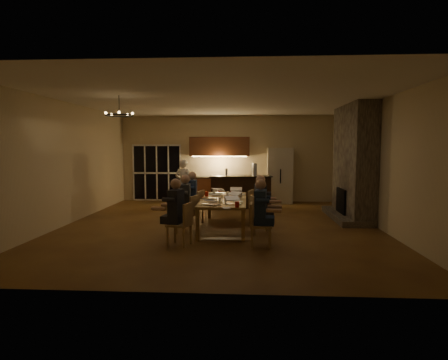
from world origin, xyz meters
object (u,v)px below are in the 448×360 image
at_px(can_cola, 219,190).
at_px(dining_table, 224,214).
at_px(chandelier, 119,115).
at_px(refrigerator, 280,175).
at_px(chair_left_near, 179,224).
at_px(laptop_a, 212,200).
at_px(mug_mid, 228,194).
at_px(bar_island, 240,192).
at_px(person_left_far, 192,197).
at_px(plate_left, 206,204).
at_px(redcup_far, 232,190).
at_px(bar_bottle, 226,172).
at_px(can_right, 241,195).
at_px(plate_near, 238,201).
at_px(person_right_near, 261,213).
at_px(chair_left_far, 194,207).
at_px(redcup_mid, 207,194).
at_px(chair_left_mid, 187,214).
at_px(person_left_near, 176,212).
at_px(laptop_b, 233,199).
at_px(laptop_e, 220,189).
at_px(laptop_f, 236,190).
at_px(person_right_mid, 260,204).
at_px(mug_back, 214,192).
at_px(mug_front, 220,199).
at_px(person_left_mid, 186,204).
at_px(standing_person, 183,183).
at_px(laptop_c, 215,194).
at_px(bar_blender, 254,169).
at_px(laptop_d, 233,194).
at_px(redcup_near, 237,204).
at_px(can_silver, 226,200).
at_px(chair_right_far, 258,207).
at_px(plate_far, 240,194).

bearing_deg(can_cola, dining_table, -81.02).
bearing_deg(chandelier, refrigerator, 51.46).
height_order(chair_left_near, laptop_a, laptop_a).
bearing_deg(mug_mid, bar_island, 83.77).
xyz_separation_m(person_left_far, plate_left, (0.53, -1.58, 0.07)).
xyz_separation_m(redcup_far, plate_left, (-0.49, -2.36, -0.05)).
height_order(redcup_far, bar_bottle, bar_bottle).
bearing_deg(can_right, plate_near, -93.73).
xyz_separation_m(person_right_near, can_right, (-0.43, 1.89, 0.12)).
xyz_separation_m(chair_left_far, bar_bottle, (0.72, 2.69, 0.76)).
distance_m(chandelier, mug_mid, 3.38).
xyz_separation_m(redcup_mid, plate_left, (0.12, -1.38, -0.05)).
height_order(chair_left_mid, person_left_near, person_left_near).
height_order(person_left_near, laptop_b, person_left_near).
height_order(chair_left_far, mug_mid, chair_left_far).
height_order(chair_left_mid, laptop_e, laptop_e).
bearing_deg(laptop_f, person_right_mid, -67.48).
xyz_separation_m(chandelier, laptop_a, (2.14, -0.29, -1.89)).
bearing_deg(chair_left_mid, mug_back, 177.00).
height_order(person_left_far, mug_front, person_left_far).
bearing_deg(chair_left_far, person_left_near, 13.69).
bearing_deg(person_left_near, laptop_b, 132.51).
height_order(person_left_mid, standing_person, standing_person).
bearing_deg(laptop_c, mug_back, -97.51).
relative_size(person_right_near, plate_near, 5.80).
distance_m(mug_front, bar_blender, 3.89).
bearing_deg(can_right, laptop_d, -126.76).
distance_m(refrigerator, mug_front, 5.29).
height_order(redcup_near, can_cola, same).
xyz_separation_m(dining_table, laptop_d, (0.21, 0.01, 0.49)).
distance_m(person_left_far, laptop_c, 0.87).
height_order(redcup_near, can_silver, same).
distance_m(chair_right_far, mug_front, 1.48).
bearing_deg(chair_left_near, refrigerator, 171.76).
xyz_separation_m(laptop_b, plate_far, (0.13, 1.66, -0.10)).
distance_m(laptop_c, plate_near, 0.85).
height_order(person_right_near, laptop_d, person_right_near).
height_order(mug_back, bar_blender, bar_blender).
relative_size(person_left_near, mug_front, 13.80).
xyz_separation_m(person_left_mid, chandelier, (-1.47, -0.24, 2.06)).
relative_size(can_right, bar_blender, 0.29).
distance_m(laptop_e, redcup_far, 0.45).
bearing_deg(redcup_far, chandelier, -139.73).
xyz_separation_m(laptop_f, bar_bottle, (-0.38, 2.23, 0.34)).
bearing_deg(mug_back, bar_island, 74.01).
relative_size(person_left_far, plate_far, 5.44).
height_order(person_left_far, mug_back, person_left_far).
xyz_separation_m(laptop_b, can_cola, (-0.48, 2.20, -0.05)).
xyz_separation_m(chair_left_mid, person_right_near, (1.70, -1.10, 0.24)).
xyz_separation_m(redcup_near, redcup_far, (-0.22, 2.73, 0.00)).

